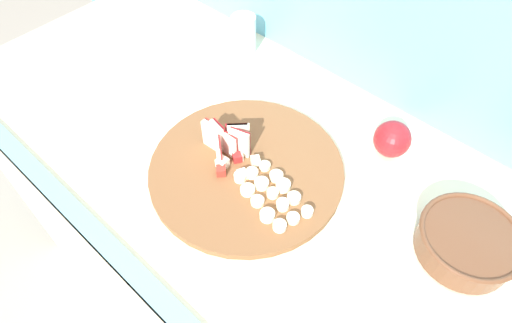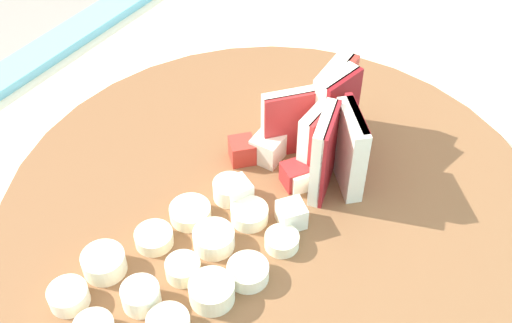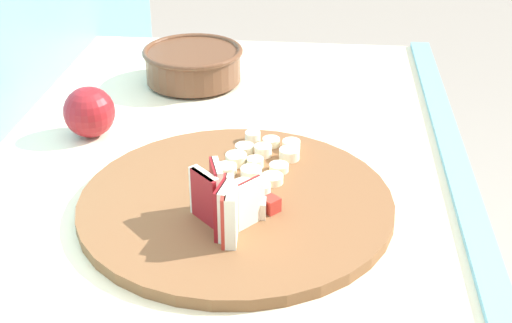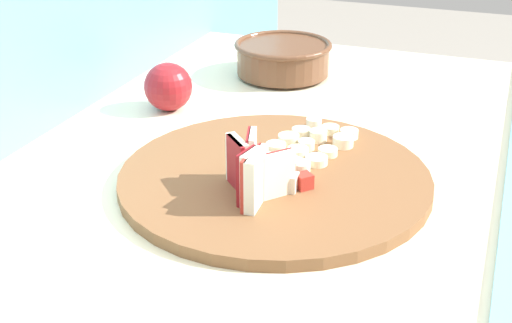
{
  "view_description": "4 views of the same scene",
  "coord_description": "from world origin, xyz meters",
  "px_view_note": "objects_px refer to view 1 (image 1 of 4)",
  "views": [
    {
      "loc": [
        0.46,
        -0.43,
        1.62
      ],
      "look_at": [
        0.08,
        -0.01,
        0.92
      ],
      "focal_mm": 30.48,
      "sensor_mm": 36.0,
      "label": 1
    },
    {
      "loc": [
        0.34,
        0.14,
        1.27
      ],
      "look_at": [
        0.07,
        -0.05,
        0.94
      ],
      "focal_mm": 45.64,
      "sensor_mm": 36.0,
      "label": 2
    },
    {
      "loc": [
        -0.71,
        -0.13,
        1.39
      ],
      "look_at": [
        0.12,
        -0.05,
        0.94
      ],
      "focal_mm": 49.96,
      "sensor_mm": 36.0,
      "label": 3
    },
    {
      "loc": [
        -0.7,
        -0.29,
        1.32
      ],
      "look_at": [
        0.02,
        -0.02,
        0.95
      ],
      "focal_mm": 48.82,
      "sensor_mm": 36.0,
      "label": 4
    }
  ],
  "objects_px": {
    "ceramic_bowl": "(467,242)",
    "small_jar": "(244,34)",
    "apple_dice_pile": "(234,164)",
    "apple_wedge_fan": "(225,140)",
    "cutting_board": "(246,169)",
    "banana_slice_rows": "(271,194)",
    "whole_apple": "(392,139)"
  },
  "relations": [
    {
      "from": "banana_slice_rows",
      "to": "cutting_board",
      "type": "bearing_deg",
      "value": 166.87
    },
    {
      "from": "ceramic_bowl",
      "to": "banana_slice_rows",
      "type": "bearing_deg",
      "value": -155.66
    },
    {
      "from": "apple_dice_pile",
      "to": "small_jar",
      "type": "distance_m",
      "value": 0.42
    },
    {
      "from": "apple_wedge_fan",
      "to": "whole_apple",
      "type": "distance_m",
      "value": 0.35
    },
    {
      "from": "apple_dice_pile",
      "to": "ceramic_bowl",
      "type": "distance_m",
      "value": 0.46
    },
    {
      "from": "ceramic_bowl",
      "to": "small_jar",
      "type": "xyz_separation_m",
      "value": [
        -0.71,
        0.17,
        0.01
      ]
    },
    {
      "from": "cutting_board",
      "to": "banana_slice_rows",
      "type": "bearing_deg",
      "value": -13.13
    },
    {
      "from": "whole_apple",
      "to": "cutting_board",
      "type": "bearing_deg",
      "value": -127.21
    },
    {
      "from": "apple_dice_pile",
      "to": "small_jar",
      "type": "relative_size",
      "value": 0.91
    },
    {
      "from": "small_jar",
      "to": "apple_wedge_fan",
      "type": "bearing_deg",
      "value": -52.56
    },
    {
      "from": "apple_wedge_fan",
      "to": "ceramic_bowl",
      "type": "height_order",
      "value": "apple_wedge_fan"
    },
    {
      "from": "apple_wedge_fan",
      "to": "apple_dice_pile",
      "type": "bearing_deg",
      "value": -25.35
    },
    {
      "from": "cutting_board",
      "to": "small_jar",
      "type": "xyz_separation_m",
      "value": [
        -0.29,
        0.3,
        0.04
      ]
    },
    {
      "from": "apple_dice_pile",
      "to": "banana_slice_rows",
      "type": "height_order",
      "value": "apple_dice_pile"
    },
    {
      "from": "small_jar",
      "to": "whole_apple",
      "type": "relative_size",
      "value": 1.29
    },
    {
      "from": "banana_slice_rows",
      "to": "ceramic_bowl",
      "type": "relative_size",
      "value": 0.97
    },
    {
      "from": "ceramic_bowl",
      "to": "whole_apple",
      "type": "distance_m",
      "value": 0.26
    },
    {
      "from": "apple_wedge_fan",
      "to": "whole_apple",
      "type": "xyz_separation_m",
      "value": [
        0.26,
        0.25,
        -0.01
      ]
    },
    {
      "from": "cutting_board",
      "to": "apple_wedge_fan",
      "type": "distance_m",
      "value": 0.08
    },
    {
      "from": "banana_slice_rows",
      "to": "small_jar",
      "type": "distance_m",
      "value": 0.49
    },
    {
      "from": "cutting_board",
      "to": "ceramic_bowl",
      "type": "xyz_separation_m",
      "value": [
        0.42,
        0.13,
        0.03
      ]
    },
    {
      "from": "apple_wedge_fan",
      "to": "ceramic_bowl",
      "type": "distance_m",
      "value": 0.5
    },
    {
      "from": "apple_wedge_fan",
      "to": "ceramic_bowl",
      "type": "relative_size",
      "value": 0.57
    },
    {
      "from": "cutting_board",
      "to": "whole_apple",
      "type": "relative_size",
      "value": 5.13
    },
    {
      "from": "apple_wedge_fan",
      "to": "apple_dice_pile",
      "type": "relative_size",
      "value": 1.1
    },
    {
      "from": "apple_dice_pile",
      "to": "banana_slice_rows",
      "type": "bearing_deg",
      "value": -2.24
    },
    {
      "from": "apple_dice_pile",
      "to": "ceramic_bowl",
      "type": "relative_size",
      "value": 0.52
    },
    {
      "from": "apple_wedge_fan",
      "to": "small_jar",
      "type": "height_order",
      "value": "small_jar"
    },
    {
      "from": "small_jar",
      "to": "whole_apple",
      "type": "distance_m",
      "value": 0.48
    },
    {
      "from": "apple_wedge_fan",
      "to": "whole_apple",
      "type": "height_order",
      "value": "apple_wedge_fan"
    },
    {
      "from": "banana_slice_rows",
      "to": "apple_dice_pile",
      "type": "bearing_deg",
      "value": 177.76
    },
    {
      "from": "cutting_board",
      "to": "apple_dice_pile",
      "type": "xyz_separation_m",
      "value": [
        -0.02,
        -0.02,
        0.02
      ]
    }
  ]
}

